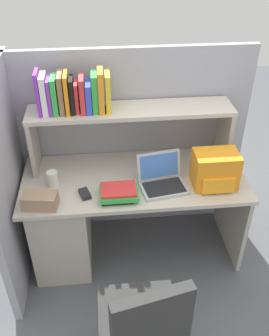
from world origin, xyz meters
name	(u,v)px	position (x,y,z in m)	size (l,w,h in m)	color
ground_plane	(134,248)	(0.00, 0.00, 0.00)	(8.00, 8.00, 0.00)	#595B60
desk	(83,215)	(-0.39, 0.00, 0.40)	(1.60, 0.70, 0.73)	beige
cubicle_partition_rear	(129,145)	(0.00, 0.38, 0.78)	(1.84, 0.05, 1.55)	#9E9EA8
cubicle_partition_left	(11,184)	(-0.85, -0.05, 0.78)	(0.05, 1.06, 1.55)	#9E9EA8
overhead_hutch	(131,121)	(0.00, 0.20, 1.08)	(1.44, 0.28, 0.45)	#B3A99C
reference_books_on_shelf	(74,94)	(-0.38, 0.20, 1.31)	(0.48, 0.19, 0.29)	purple
laptop	(162,179)	(0.18, -0.11, 0.78)	(0.35, 0.31, 0.22)	#B7BABF
backpack	(215,170)	(0.55, -0.14, 0.85)	(0.30, 0.23, 0.25)	orange
computer_mouse	(85,194)	(-0.35, -0.17, 0.75)	(0.06, 0.10, 0.03)	#262628
paper_cup	(53,179)	(-0.57, -0.03, 0.78)	(0.08, 0.08, 0.11)	white
tissue_box	(40,201)	(-0.63, -0.25, 0.78)	(0.22, 0.12, 0.10)	#9E7F60
desk_book_stack	(118,193)	(-0.12, -0.21, 0.77)	(0.25, 0.19, 0.08)	black
office_chair	(141,334)	(-0.06, -1.00, 0.39)	(0.52, 0.53, 0.93)	black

